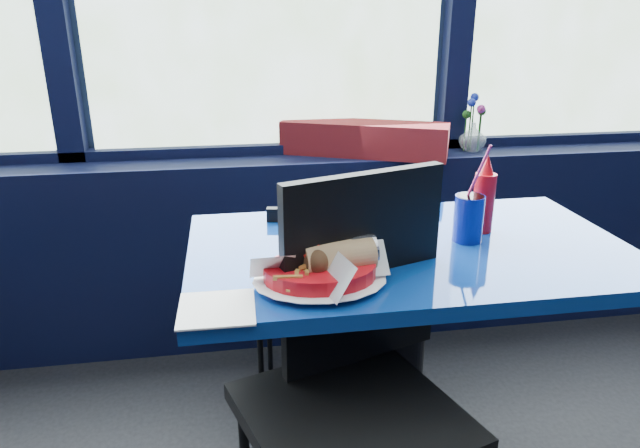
{
  "coord_description": "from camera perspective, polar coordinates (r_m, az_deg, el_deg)",
  "views": [
    {
      "loc": [
        -0.18,
        0.62,
        1.35
      ],
      "look_at": [
        0.05,
        1.98,
        0.84
      ],
      "focal_mm": 32.0,
      "sensor_mm": 36.0,
      "label": 1
    }
  ],
  "objects": [
    {
      "name": "napkin",
      "position": [
        1.25,
        -10.29,
        -8.35
      ],
      "size": [
        0.17,
        0.17,
        0.0
      ],
      "primitive_type": "cube",
      "rotation": [
        0.0,
        0.0,
        -0.02
      ],
      "color": "white",
      "rests_on": "near_table"
    },
    {
      "name": "planter_box",
      "position": [
        2.36,
        4.43,
        8.51
      ],
      "size": [
        0.68,
        0.43,
        0.13
      ],
      "primitive_type": "cube",
      "rotation": [
        0.0,
        0.0,
        -0.41
      ],
      "color": "maroon",
      "rests_on": "window_sill"
    },
    {
      "name": "soda_cup",
      "position": [
        1.63,
        14.64,
        0.66
      ],
      "size": [
        0.08,
        0.08,
        0.28
      ],
      "rotation": [
        0.0,
        0.0,
        0.43
      ],
      "color": "navy",
      "rests_on": "near_table"
    },
    {
      "name": "ketchup_bottle",
      "position": [
        1.7,
        16.08,
        2.51
      ],
      "size": [
        0.06,
        0.06,
        0.23
      ],
      "color": "red",
      "rests_on": "near_table"
    },
    {
      "name": "near_table",
      "position": [
        1.66,
        8.63,
        -7.97
      ],
      "size": [
        1.2,
        0.7,
        0.75
      ],
      "color": "black",
      "rests_on": "ground"
    },
    {
      "name": "chair_near_back",
      "position": [
        1.95,
        -0.72,
        -6.9
      ],
      "size": [
        0.41,
        0.41,
        0.79
      ],
      "rotation": [
        0.0,
        0.0,
        2.98
      ],
      "color": "black",
      "rests_on": "ground"
    },
    {
      "name": "flower_vase",
      "position": [
        2.5,
        15.06,
        8.7
      ],
      "size": [
        0.12,
        0.12,
        0.24
      ],
      "rotation": [
        0.0,
        0.0,
        0.01
      ],
      "color": "silver",
      "rests_on": "window_sill"
    },
    {
      "name": "chair_near_front",
      "position": [
        1.39,
        3.61,
        -13.56
      ],
      "size": [
        0.57,
        0.57,
        1.0
      ],
      "rotation": [
        0.0,
        0.0,
        0.32
      ],
      "color": "black",
      "rests_on": "ground"
    },
    {
      "name": "food_basket",
      "position": [
        1.33,
        0.25,
        -4.58
      ],
      "size": [
        0.33,
        0.33,
        0.1
      ],
      "rotation": [
        0.0,
        0.0,
        -0.3
      ],
      "color": "red",
      "rests_on": "near_table"
    },
    {
      "name": "window_sill",
      "position": [
        2.45,
        -4.45,
        -2.48
      ],
      "size": [
        5.0,
        0.26,
        0.8
      ],
      "primitive_type": "cube",
      "color": "black",
      "rests_on": "ground"
    }
  ]
}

